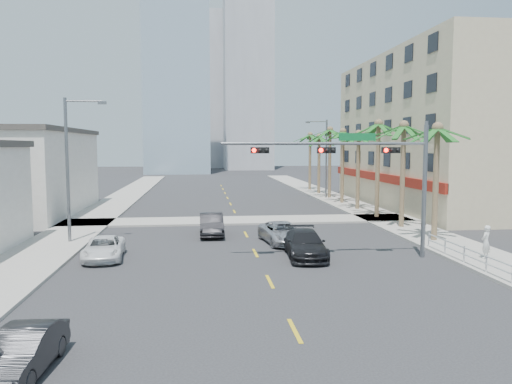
{
  "coord_description": "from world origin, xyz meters",
  "views": [
    {
      "loc": [
        -3.02,
        -17.71,
        6.1
      ],
      "look_at": [
        0.03,
        9.92,
        3.5
      ],
      "focal_mm": 35.0,
      "sensor_mm": 36.0,
      "label": 1
    }
  ],
  "objects_px": {
    "car_lane_left": "(211,225)",
    "car_lane_right": "(305,244)",
    "pedestrian": "(486,242)",
    "car_parked_mid": "(23,352)",
    "traffic_signal_mast": "(368,165)",
    "car_lane_center": "(282,233)",
    "car_parked_far": "(104,248)"
  },
  "relations": [
    {
      "from": "car_lane_left",
      "to": "car_lane_right",
      "type": "height_order",
      "value": "car_lane_left"
    },
    {
      "from": "pedestrian",
      "to": "car_parked_mid",
      "type": "bearing_deg",
      "value": -7.57
    },
    {
      "from": "traffic_signal_mast",
      "to": "car_lane_left",
      "type": "height_order",
      "value": "traffic_signal_mast"
    },
    {
      "from": "traffic_signal_mast",
      "to": "car_lane_center",
      "type": "height_order",
      "value": "traffic_signal_mast"
    },
    {
      "from": "car_parked_far",
      "to": "pedestrian",
      "type": "distance_m",
      "value": 20.32
    },
    {
      "from": "car_parked_far",
      "to": "car_parked_mid",
      "type": "bearing_deg",
      "value": -92.39
    },
    {
      "from": "car_lane_left",
      "to": "traffic_signal_mast",
      "type": "bearing_deg",
      "value": -44.89
    },
    {
      "from": "car_parked_mid",
      "to": "traffic_signal_mast",
      "type": "bearing_deg",
      "value": 45.98
    },
    {
      "from": "traffic_signal_mast",
      "to": "car_parked_mid",
      "type": "bearing_deg",
      "value": -138.01
    },
    {
      "from": "car_parked_mid",
      "to": "pedestrian",
      "type": "relative_size",
      "value": 2.12
    },
    {
      "from": "traffic_signal_mast",
      "to": "car_parked_far",
      "type": "distance_m",
      "value": 14.8
    },
    {
      "from": "car_lane_center",
      "to": "car_lane_right",
      "type": "distance_m",
      "value": 4.05
    },
    {
      "from": "car_lane_center",
      "to": "car_lane_right",
      "type": "bearing_deg",
      "value": -89.17
    },
    {
      "from": "car_parked_far",
      "to": "pedestrian",
      "type": "xyz_separation_m",
      "value": [
        20.14,
        -2.67,
        0.43
      ]
    },
    {
      "from": "traffic_signal_mast",
      "to": "car_parked_mid",
      "type": "distance_m",
      "value": 18.81
    },
    {
      "from": "pedestrian",
      "to": "traffic_signal_mast",
      "type": "bearing_deg",
      "value": -48.18
    },
    {
      "from": "car_parked_mid",
      "to": "car_lane_right",
      "type": "relative_size",
      "value": 0.74
    },
    {
      "from": "car_lane_right",
      "to": "car_lane_left",
      "type": "bearing_deg",
      "value": 127.69
    },
    {
      "from": "traffic_signal_mast",
      "to": "car_parked_mid",
      "type": "height_order",
      "value": "traffic_signal_mast"
    },
    {
      "from": "car_lane_center",
      "to": "car_lane_right",
      "type": "relative_size",
      "value": 0.95
    },
    {
      "from": "car_lane_left",
      "to": "car_parked_mid",
      "type": "bearing_deg",
      "value": -105.51
    },
    {
      "from": "traffic_signal_mast",
      "to": "car_lane_right",
      "type": "bearing_deg",
      "value": 167.35
    },
    {
      "from": "car_lane_center",
      "to": "traffic_signal_mast",
      "type": "bearing_deg",
      "value": -58.87
    },
    {
      "from": "car_lane_left",
      "to": "car_lane_center",
      "type": "relative_size",
      "value": 0.95
    },
    {
      "from": "car_parked_mid",
      "to": "car_lane_right",
      "type": "distance_m",
      "value": 16.6
    },
    {
      "from": "car_parked_mid",
      "to": "car_lane_center",
      "type": "relative_size",
      "value": 0.78
    },
    {
      "from": "car_parked_mid",
      "to": "car_parked_far",
      "type": "xyz_separation_m",
      "value": [
        -0.46,
        13.67,
        -0.01
      ]
    },
    {
      "from": "car_lane_left",
      "to": "car_lane_right",
      "type": "xyz_separation_m",
      "value": [
        4.95,
        -7.27,
        -0.02
      ]
    },
    {
      "from": "car_lane_left",
      "to": "car_parked_far",
      "type": "bearing_deg",
      "value": -132.46
    },
    {
      "from": "traffic_signal_mast",
      "to": "car_parked_mid",
      "type": "relative_size",
      "value": 2.99
    },
    {
      "from": "car_lane_left",
      "to": "pedestrian",
      "type": "distance_m",
      "value": 16.97
    },
    {
      "from": "traffic_signal_mast",
      "to": "car_lane_left",
      "type": "xyz_separation_m",
      "value": [
        -8.14,
        7.99,
        -4.32
      ]
    }
  ]
}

